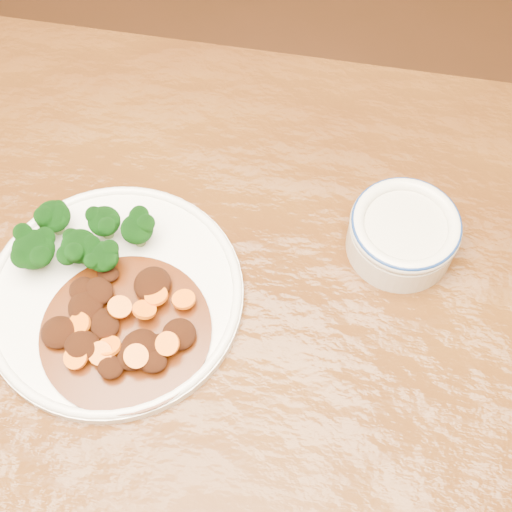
# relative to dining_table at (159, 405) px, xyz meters

# --- Properties ---
(dining_table) EXTENTS (1.54, 0.97, 0.75)m
(dining_table) POSITION_rel_dining_table_xyz_m (0.00, 0.00, 0.00)
(dining_table) COLOR #532E0E
(dining_table) RESTS_ON ground
(dinner_plate) EXTENTS (0.26, 0.26, 0.02)m
(dinner_plate) POSITION_rel_dining_table_xyz_m (-0.06, 0.08, 0.09)
(dinner_plate) COLOR white
(dinner_plate) RESTS_ON dining_table
(broccoli_florets) EXTENTS (0.13, 0.09, 0.05)m
(broccoli_florets) POSITION_rel_dining_table_xyz_m (-0.11, 0.12, 0.12)
(broccoli_florets) COLOR olive
(broccoli_florets) RESTS_ON dinner_plate
(mince_stew) EXTENTS (0.17, 0.17, 0.03)m
(mince_stew) POSITION_rel_dining_table_xyz_m (-0.04, 0.04, 0.10)
(mince_stew) COLOR #4F2308
(mince_stew) RESTS_ON dinner_plate
(dip_bowl) EXTENTS (0.11, 0.11, 0.05)m
(dip_bowl) POSITION_rel_dining_table_xyz_m (0.22, 0.20, 0.11)
(dip_bowl) COLOR beige
(dip_bowl) RESTS_ON dining_table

